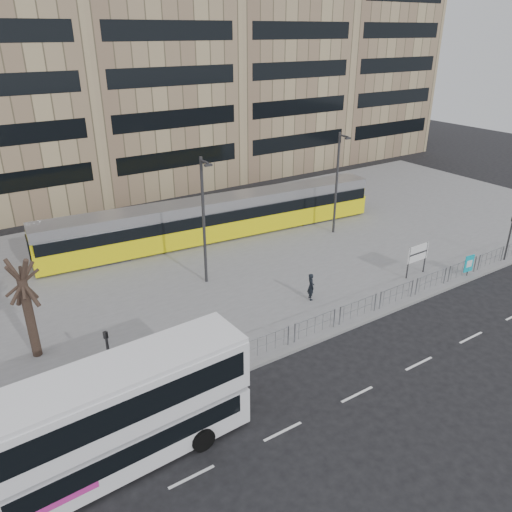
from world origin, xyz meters
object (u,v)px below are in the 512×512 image
bare_tree (16,255)px  lamp_post_west (204,217)px  double_decker_bus (108,418)px  ad_panel (469,264)px  traffic_light_east (510,233)px  station_sign (418,254)px  lamp_post_east (337,180)px  traffic_light_west (109,355)px  tram (217,218)px  pedestrian (311,287)px

bare_tree → lamp_post_west: bearing=12.3°
double_decker_bus → lamp_post_west: size_ratio=1.33×
ad_panel → traffic_light_east: 4.39m
station_sign → lamp_post_east: 8.90m
lamp_post_west → lamp_post_east: lamp_post_west is taller
traffic_light_west → traffic_light_east: bearing=-23.6°
traffic_light_west → station_sign: bearing=-19.4°
double_decker_bus → traffic_light_east: double_decker_bus is taller
tram → bare_tree: 17.29m
ad_panel → traffic_light_west: 22.66m
ad_panel → lamp_post_west: lamp_post_west is taller
pedestrian → bare_tree: (-14.47, 2.97, 4.47)m
station_sign → ad_panel: (2.72, -1.88, -0.62)m
bare_tree → station_sign: bearing=-10.8°
pedestrian → lamp_post_west: 7.46m
traffic_light_west → tram: bearing=25.4°
ad_panel → lamp_post_east: size_ratio=0.18×
double_decker_bus → bare_tree: 9.12m
lamp_post_west → bare_tree: size_ratio=1.09×
traffic_light_west → lamp_post_east: lamp_post_east is taller
ad_panel → lamp_post_east: (-2.13, 10.32, 3.38)m
lamp_post_west → bare_tree: bearing=-167.7°
double_decker_bus → traffic_light_west: 3.96m
station_sign → lamp_post_west: size_ratio=0.26×
double_decker_bus → traffic_light_east: (28.08, 2.50, -0.11)m
double_decker_bus → bare_tree: bare_tree is taller
station_sign → ad_panel: station_sign is taller
double_decker_bus → traffic_light_west: size_ratio=3.36×
tram → ad_panel: bearing=-49.8°
double_decker_bus → traffic_light_east: 28.19m
pedestrian → bare_tree: 15.43m
station_sign → traffic_light_west: 19.88m
traffic_light_east → lamp_post_west: bearing=169.7°
lamp_post_east → bare_tree: (-22.62, -4.23, 1.09)m
ad_panel → bare_tree: bare_tree is taller
tram → bare_tree: (-14.67, -8.35, 3.75)m
double_decker_bus → station_sign: (21.12, 4.28, -0.64)m
traffic_light_west → lamp_post_west: size_ratio=0.40×
traffic_light_west → bare_tree: size_ratio=0.43×
tram → ad_panel: tram is taller
traffic_light_east → lamp_post_west: size_ratio=0.40×
traffic_light_west → lamp_post_west: 11.11m
traffic_light_east → ad_panel: bearing=-164.8°
ad_panel → pedestrian: bearing=169.1°
lamp_post_east → bare_tree: lamp_post_east is taller
lamp_post_west → station_sign: bearing=-29.3°
double_decker_bus → traffic_light_west: (1.25, 3.75, -0.11)m
double_decker_bus → lamp_post_west: bearing=46.0°
double_decker_bus → traffic_light_east: size_ratio=3.36×
traffic_light_east → double_decker_bus: bearing=-161.1°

